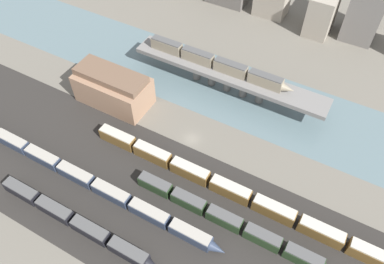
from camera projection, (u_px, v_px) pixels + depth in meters
The scene contains 12 objects.
ground_plane at pixel (192, 139), 111.75m from camera, with size 400.00×400.00×0.00m, color #666056.
railbed_yard at pixel (147, 201), 98.31m from camera, with size 280.00×42.00×0.01m, color #282623.
river_water at pixel (227, 89), 125.48m from camera, with size 320.00×28.75×0.01m, color slate.
bridge at pixel (228, 76), 120.86m from camera, with size 65.80×8.60×7.44m.
train_on_bridge at pixel (217, 63), 119.54m from camera, with size 50.15×2.89×4.01m.
train_yard_near at pixel (77, 222), 92.61m from camera, with size 48.17×3.07×3.48m.
train_yard_mid at pixel (80, 177), 101.16m from camera, with size 86.20×3.03×3.50m.
train_yard_far at pixel (229, 221), 92.80m from camera, with size 53.37×3.04×3.65m.
train_yard_outer at pixel (256, 202), 95.89m from camera, with size 100.06×3.11×4.12m.
warehouse_building at pixel (113, 88), 117.70m from camera, with size 23.28×12.33×11.88m.
city_block_far_right at pixel (322, 13), 140.68m from camera, with size 9.19×13.76×15.51m, color gray.
city_block_tall at pixel (367, 9), 136.44m from camera, with size 11.91×14.54×22.03m, color slate.
Camera 1 is at (33.92, -61.11, 87.22)m, focal length 35.00 mm.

